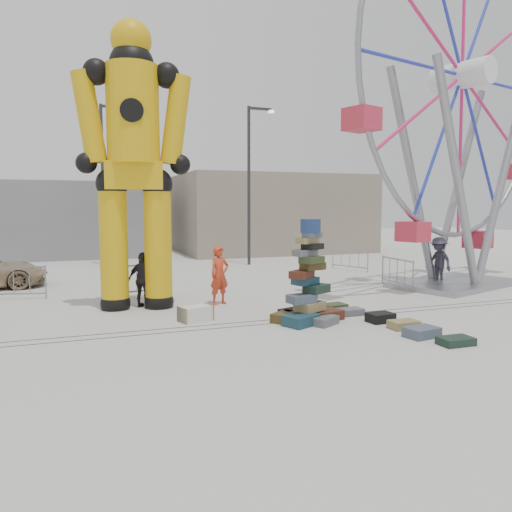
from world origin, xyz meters
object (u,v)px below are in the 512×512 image
object	(u,v)px
crash_test_dummy	(134,155)
barricade_dummy_b	(14,283)
pedestrian_grey	(438,261)
ferris_wheel	(461,104)
pedestrian_red	(219,275)
lamp_post_left	(105,176)
pedestrian_green	(157,274)
pedestrian_black	(143,280)
lamp_post_right	(251,177)
barricade_wheel_back	(350,259)
suitcase_tower	(308,293)
barricade_dummy_c	(137,280)
barricade_wheel_front	(397,273)
steamer_trunk	(196,314)

from	to	relation	value
crash_test_dummy	barricade_dummy_b	xyz separation A→B (m)	(-3.60, 2.82, -3.94)
crash_test_dummy	pedestrian_grey	distance (m)	12.01
ferris_wheel	barricade_dummy_b	distance (m)	16.83
barricade_dummy_b	pedestrian_grey	xyz separation A→B (m)	(15.05, -2.24, 0.37)
barricade_dummy_b	pedestrian_grey	size ratio (longest dim) A/B	1.09
pedestrian_red	ferris_wheel	bearing A→B (deg)	-15.78
pedestrian_red	lamp_post_left	bearing A→B (deg)	85.18
pedestrian_green	pedestrian_black	distance (m)	1.38
ferris_wheel	pedestrian_grey	xyz separation A→B (m)	(-0.35, 0.48, -5.84)
lamp_post_right	pedestrian_black	xyz separation A→B (m)	(-6.64, -9.15, -3.65)
barricade_wheel_back	barricade_dummy_b	bearing A→B (deg)	-102.56
suitcase_tower	pedestrian_green	distance (m)	5.57
pedestrian_green	crash_test_dummy	bearing A→B (deg)	-65.75
barricade_dummy_b	barricade_dummy_c	size ratio (longest dim) A/B	1.00
suitcase_tower	barricade_dummy_c	xyz separation A→B (m)	(-3.81, 5.20, -0.20)
ferris_wheel	barricade_dummy_c	world-z (taller)	ferris_wheel
lamp_post_right	lamp_post_left	bearing A→B (deg)	164.05
suitcase_tower	crash_test_dummy	world-z (taller)	crash_test_dummy
lamp_post_left	pedestrian_red	world-z (taller)	lamp_post_left
lamp_post_right	barricade_dummy_c	bearing A→B (deg)	-132.35
barricade_wheel_front	barricade_wheel_back	bearing A→B (deg)	-7.61
crash_test_dummy	barricade_dummy_c	size ratio (longest dim) A/B	4.26
barricade_dummy_b	barricade_wheel_front	bearing A→B (deg)	3.96
ferris_wheel	suitcase_tower	bearing A→B (deg)	-175.31
lamp_post_left	barricade_dummy_c	distance (m)	10.07
barricade_dummy_c	pedestrian_grey	distance (m)	11.33
crash_test_dummy	pedestrian_green	size ratio (longest dim) A/B	5.15
lamp_post_right	ferris_wheel	distance (m)	10.64
pedestrian_grey	crash_test_dummy	bearing A→B (deg)	-93.52
pedestrian_grey	barricade_wheel_front	bearing A→B (deg)	-96.16
steamer_trunk	pedestrian_green	distance (m)	3.60
pedestrian_green	pedestrian_black	size ratio (longest dim) A/B	0.99
lamp_post_right	barricade_wheel_back	bearing A→B (deg)	-45.88
barricade_dummy_b	barricade_wheel_front	xyz separation A→B (m)	(13.17, -2.25, 0.00)
suitcase_tower	barricade_dummy_b	bearing A→B (deg)	120.31
pedestrian_green	pedestrian_black	bearing A→B (deg)	-60.42
steamer_trunk	pedestrian_red	xyz separation A→B (m)	(1.23, 1.98, 0.70)
barricade_dummy_b	pedestrian_green	xyz separation A→B (m)	(4.40, -1.51, 0.28)
lamp_post_left	barricade_dummy_b	size ratio (longest dim) A/B	4.00
pedestrian_grey	lamp_post_right	bearing A→B (deg)	-158.34
suitcase_tower	barricade_wheel_front	size ratio (longest dim) A/B	1.35
crash_test_dummy	pedestrian_grey	xyz separation A→B (m)	(11.45, 0.59, -3.57)
ferris_wheel	barricade_wheel_front	bearing A→B (deg)	149.54
pedestrian_black	pedestrian_red	bearing A→B (deg)	-151.88
lamp_post_left	barricade_dummy_b	world-z (taller)	lamp_post_left
lamp_post_left	pedestrian_black	bearing A→B (deg)	-88.16
pedestrian_grey	ferris_wheel	bearing A→B (deg)	29.34
pedestrian_red	pedestrian_green	size ratio (longest dim) A/B	1.09
lamp_post_left	barricade_dummy_c	bearing A→B (deg)	-87.64
ferris_wheel	barricade_dummy_c	distance (m)	13.27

